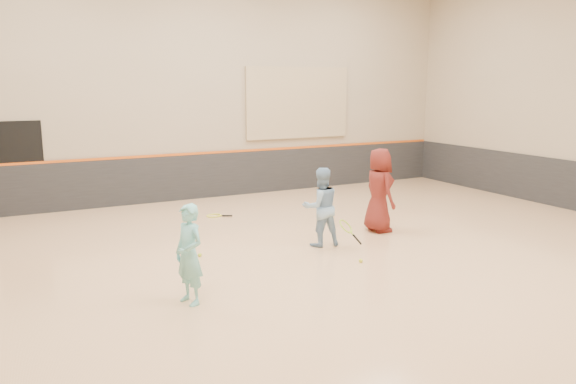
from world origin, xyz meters
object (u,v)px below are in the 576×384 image
spare_racket (214,215)px  girl (189,254)px  young_man (379,190)px  instructor (321,207)px

spare_racket → girl: bearing=-113.1°
girl → spare_racket: (2.06, 4.85, -0.67)m
girl → young_man: (4.69, 2.02, 0.16)m
instructor → young_man: size_ratio=0.86×
instructor → girl: bearing=35.3°
instructor → young_man: 1.66m
girl → spare_racket: girl is taller
girl → young_man: size_ratio=0.82×
young_man → spare_racket: 3.95m
girl → young_man: young_man is taller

